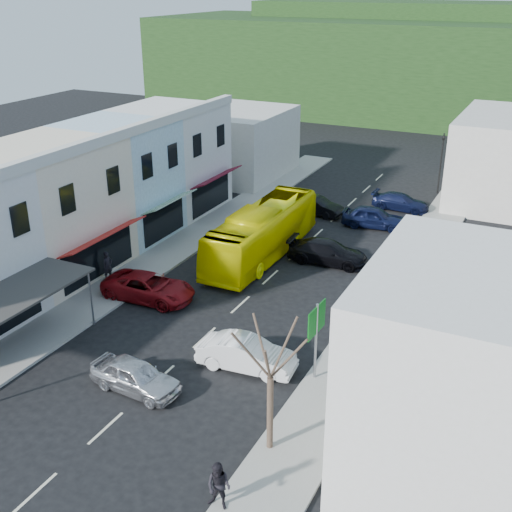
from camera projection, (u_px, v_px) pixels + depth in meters
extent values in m
plane|color=black|center=(205.00, 337.00, 32.72)|extent=(120.00, 120.00, 0.00)
cube|color=gray|center=(183.00, 245.00, 43.95)|extent=(3.00, 52.00, 0.15)
cube|color=gray|center=(399.00, 287.00, 37.93)|extent=(3.00, 52.00, 0.15)
cube|color=beige|center=(48.00, 210.00, 38.62)|extent=(7.00, 8.00, 8.00)
cube|color=maroon|center=(104.00, 236.00, 37.36)|extent=(1.30, 6.80, 0.08)
cube|color=#94AFBD|center=(119.00, 180.00, 44.40)|extent=(7.00, 6.00, 8.00)
cube|color=#195926|center=(170.00, 202.00, 43.13)|extent=(1.30, 5.10, 0.08)
cube|color=silver|center=(171.00, 159.00, 49.76)|extent=(7.00, 7.00, 8.00)
cube|color=#570B1B|center=(217.00, 177.00, 48.49)|extent=(1.30, 5.95, 0.08)
cube|color=silver|center=(478.00, 378.00, 22.40)|extent=(8.00, 9.00, 8.00)
cube|color=#B7B2A8|center=(239.00, 143.00, 58.62)|extent=(8.00, 10.00, 6.00)
cube|color=#B7B2A8|center=(509.00, 159.00, 51.66)|extent=(8.00, 12.00, 7.00)
cube|color=black|center=(451.00, 70.00, 83.13)|extent=(80.00, 24.00, 12.00)
cube|color=black|center=(405.00, 32.00, 89.71)|extent=(40.00, 16.00, 8.00)
imported|color=#ECE002|center=(262.00, 234.00, 41.71)|extent=(2.53, 11.61, 3.10)
imported|color=silver|center=(135.00, 377.00, 28.28)|extent=(4.52, 2.12, 1.40)
imported|color=silver|center=(247.00, 355.00, 29.86)|extent=(4.54, 2.19, 1.40)
imported|color=maroon|center=(149.00, 288.00, 36.38)|extent=(4.70, 2.15, 1.40)
imported|color=black|center=(328.00, 253.00, 41.02)|extent=(4.61, 2.13, 1.40)
imported|color=black|center=(374.00, 218.00, 46.95)|extent=(4.57, 2.25, 1.40)
imported|color=black|center=(316.00, 206.00, 49.54)|extent=(4.60, 2.37, 1.40)
imported|color=black|center=(401.00, 201.00, 50.56)|extent=(4.55, 1.95, 1.40)
imported|color=black|center=(108.00, 267.00, 38.35)|extent=(0.54, 0.68, 1.70)
imported|color=black|center=(219.00, 488.00, 21.69)|extent=(0.72, 0.47, 1.70)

